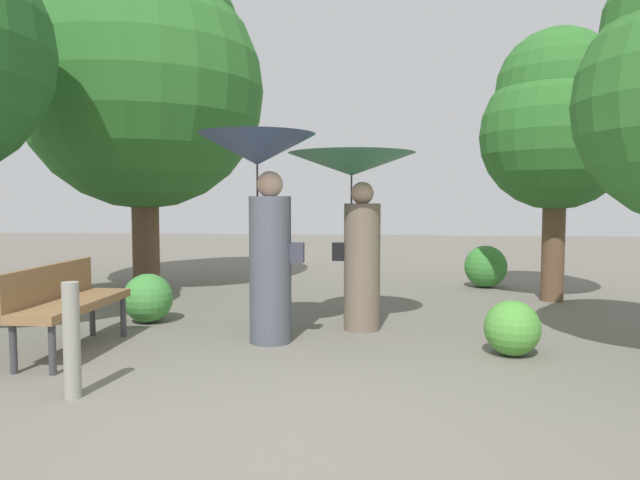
{
  "coord_description": "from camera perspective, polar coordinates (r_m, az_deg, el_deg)",
  "views": [
    {
      "loc": [
        0.66,
        -3.64,
        1.44
      ],
      "look_at": [
        0.0,
        2.52,
        1.01
      ],
      "focal_mm": 32.27,
      "sensor_mm": 36.0,
      "label": 1
    }
  ],
  "objects": [
    {
      "name": "ground_plane",
      "position": [
        3.97,
        -4.04,
        -17.27
      ],
      "size": [
        40.0,
        40.0,
        0.0
      ],
      "primitive_type": "plane",
      "color": "#6B665B"
    },
    {
      "name": "person_left",
      "position": [
        5.78,
        -5.72,
        4.37
      ],
      "size": [
        1.17,
        1.17,
        2.09
      ],
      "rotation": [
        0.0,
        0.0,
        1.57
      ],
      "color": "#474C56",
      "rests_on": "ground"
    },
    {
      "name": "person_right",
      "position": [
        6.33,
        3.49,
        4.26
      ],
      "size": [
        1.4,
        1.4,
        1.95
      ],
      "rotation": [
        0.0,
        0.0,
        1.57
      ],
      "color": "#6B5B4C",
      "rests_on": "ground"
    },
    {
      "name": "park_bench",
      "position": [
        5.92,
        -23.94,
        -5.37
      ],
      "size": [
        0.51,
        1.51,
        0.83
      ],
      "rotation": [
        0.0,
        0.0,
        1.58
      ],
      "color": "#38383D",
      "rests_on": "ground"
    },
    {
      "name": "tree_mid_left",
      "position": [
        9.87,
        -17.21,
        15.74
      ],
      "size": [
        3.81,
        3.81,
        5.58
      ],
      "color": "brown",
      "rests_on": "ground"
    },
    {
      "name": "tree_mid_right",
      "position": [
        8.85,
        22.43,
        10.87
      ],
      "size": [
        2.1,
        2.1,
        3.82
      ],
      "color": "brown",
      "rests_on": "ground"
    },
    {
      "name": "bush_path_left",
      "position": [
        7.06,
        -16.69,
        -5.55
      ],
      "size": [
        0.58,
        0.58,
        0.58
      ],
      "primitive_type": "sphere",
      "color": "#428C3D",
      "rests_on": "ground"
    },
    {
      "name": "bush_path_right",
      "position": [
        9.83,
        16.1,
        -2.54
      ],
      "size": [
        0.69,
        0.69,
        0.69
      ],
      "primitive_type": "sphere",
      "color": "#387F33",
      "rests_on": "ground"
    },
    {
      "name": "bush_behind_bench",
      "position": [
        5.65,
        18.52,
        -8.28
      ],
      "size": [
        0.51,
        0.51,
        0.51
      ],
      "primitive_type": "sphere",
      "color": "#4C9338",
      "rests_on": "ground"
    },
    {
      "name": "path_marker_post",
      "position": [
        4.58,
        -23.41,
        -9.11
      ],
      "size": [
        0.12,
        0.12,
        0.85
      ],
      "primitive_type": "cylinder",
      "color": "gray",
      "rests_on": "ground"
    }
  ]
}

